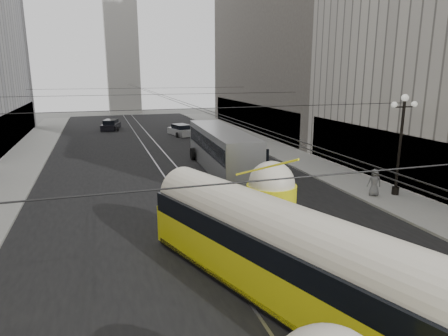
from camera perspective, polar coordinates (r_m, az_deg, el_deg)
road at (r=35.89m, az=-8.59°, el=0.79°), size 20.00×85.00×0.02m
sidewalk_left at (r=39.46m, az=-26.90°, el=0.73°), size 4.00×72.00×0.15m
sidewalk_right at (r=42.59m, az=6.78°, el=2.96°), size 4.00×72.00×0.15m
rail_left at (r=35.78m, az=-9.77°, el=0.71°), size 0.12×85.00×0.04m
rail_right at (r=36.01m, az=-7.41°, el=0.87°), size 0.12×85.00×0.04m
building_right_far at (r=56.80m, az=9.86°, el=21.94°), size 12.60×32.60×32.60m
distant_tower at (r=82.60m, az=-14.53°, el=18.08°), size 6.00×6.00×31.36m
lamppost_right_mid at (r=27.26m, az=23.93°, el=3.77°), size 1.86×0.44×6.37m
catenary at (r=34.10m, az=-8.46°, el=10.13°), size 25.00×72.00×0.23m
streetcar at (r=14.19m, az=8.82°, el=-12.05°), size 7.19×15.30×3.54m
city_bus at (r=32.45m, az=-0.37°, el=2.90°), size 3.37×13.29×3.35m
sedan_white_far at (r=51.00m, az=-6.15°, el=5.36°), size 2.85×4.78×1.41m
sedan_dark_far at (r=57.98m, az=-15.85°, el=5.91°), size 2.97×4.81×1.42m
pedestrian_sidewalk_right at (r=27.01m, az=20.68°, el=-1.94°), size 0.96×0.74×1.74m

